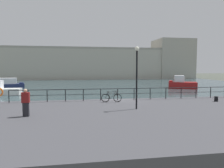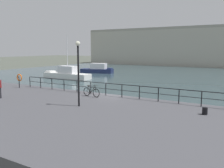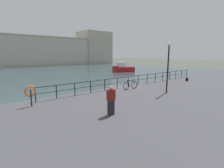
# 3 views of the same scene
# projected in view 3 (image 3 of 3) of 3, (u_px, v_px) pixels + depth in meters

# --- Properties ---
(ground_plane) EXTENTS (240.00, 240.00, 0.00)m
(ground_plane) POSITION_uv_depth(u_px,v_px,m) (124.00, 94.00, 18.67)
(ground_plane) COLOR #4C5147
(water_basin) EXTENTS (80.00, 60.00, 0.01)m
(water_basin) POSITION_uv_depth(u_px,v_px,m) (42.00, 72.00, 41.84)
(water_basin) COLOR #33474C
(water_basin) RESTS_ON ground_plane
(quay_promenade) EXTENTS (56.00, 13.00, 0.95)m
(quay_promenade) POSITION_uv_depth(u_px,v_px,m) (178.00, 103.00, 13.60)
(quay_promenade) COLOR #47474C
(quay_promenade) RESTS_ON ground_plane
(harbor_building) EXTENTS (76.11, 11.55, 14.43)m
(harbor_building) POSITION_uv_depth(u_px,v_px,m) (40.00, 51.00, 63.81)
(harbor_building) COLOR #B2AD9E
(harbor_building) RESTS_ON ground_plane
(moored_harbor_tender) EXTENTS (5.73, 4.47, 2.46)m
(moored_harbor_tender) POSITION_uv_depth(u_px,v_px,m) (123.00, 68.00, 41.71)
(moored_harbor_tender) COLOR maroon
(moored_harbor_tender) RESTS_ON water_basin
(quay_railing) EXTENTS (21.95, 0.07, 1.08)m
(quay_railing) POSITION_uv_depth(u_px,v_px,m) (138.00, 78.00, 18.74)
(quay_railing) COLOR black
(quay_railing) RESTS_ON quay_promenade
(parked_bicycle) EXTENTS (1.77, 0.25, 0.98)m
(parked_bicycle) POSITION_uv_depth(u_px,v_px,m) (130.00, 85.00, 16.57)
(parked_bicycle) COLOR black
(parked_bicycle) RESTS_ON quay_promenade
(mooring_bollard) EXTENTS (0.32, 0.32, 0.44)m
(mooring_bollard) POSITION_uv_depth(u_px,v_px,m) (187.00, 79.00, 21.44)
(mooring_bollard) COLOR black
(mooring_bollard) RESTS_ON quay_promenade
(life_ring_stand) EXTENTS (0.75, 0.16, 1.40)m
(life_ring_stand) POSITION_uv_depth(u_px,v_px,m) (30.00, 92.00, 10.96)
(life_ring_stand) COLOR black
(life_ring_stand) RESTS_ON quay_promenade
(quay_lamp_post) EXTENTS (0.32, 0.32, 4.45)m
(quay_lamp_post) POSITION_uv_depth(u_px,v_px,m) (168.00, 61.00, 14.42)
(quay_lamp_post) COLOR black
(quay_lamp_post) RESTS_ON quay_promenade
(standing_person) EXTENTS (0.45, 0.30, 1.69)m
(standing_person) POSITION_uv_depth(u_px,v_px,m) (111.00, 100.00, 9.44)
(standing_person) COLOR black
(standing_person) RESTS_ON quay_promenade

